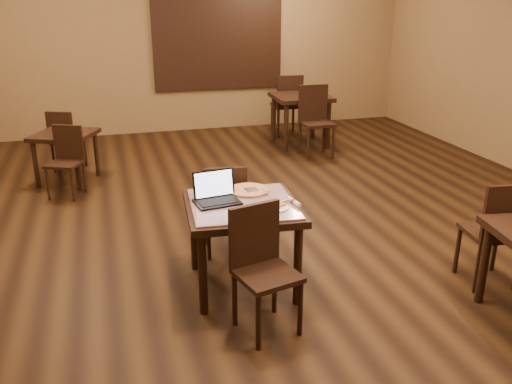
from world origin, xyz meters
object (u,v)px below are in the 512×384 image
object	(u,v)px
tiled_table	(242,215)
other_table_b	(65,141)
other_table_a	(301,104)
pizza_pan	(249,192)
other_table_a_chair_far	(288,102)
other_table_a_chair_near	(315,117)
other_table_b_chair_far	(65,137)
other_table_c_chair_far	(498,228)
other_table_b_chair_near	(67,157)
laptop	(216,194)
chair_main_near	(261,261)
chair_main_far	(225,205)

from	to	relation	value
tiled_table	other_table_b	distance (m)	3.65
tiled_table	other_table_a	world-z (taller)	other_table_a
pizza_pan	other_table_a	bearing A→B (deg)	63.65
other_table_a_chair_far	other_table_b	world-z (taller)	other_table_a_chair_far
other_table_a	other_table_a_chair_near	size ratio (longest dim) A/B	0.85
other_table_a	other_table_b_chair_far	size ratio (longest dim) A/B	1.05
tiled_table	other_table_a	xyz separation A→B (m)	(2.10, 4.23, 0.03)
other_table_a_chair_far	other_table_a_chair_near	bearing A→B (deg)	92.12
other_table_b	other_table_c_chair_far	size ratio (longest dim) A/B	0.99
tiled_table	other_table_b_chair_near	bearing A→B (deg)	123.28
other_table_a_chair_near	other_table_b_chair_far	size ratio (longest dim) A/B	1.24
tiled_table	other_table_a_chair_near	bearing A→B (deg)	64.64
other_table_a	other_table_a_chair_near	distance (m)	0.63
other_table_a	other_table_a_chair_near	bearing A→B (deg)	-87.88
other_table_b	laptop	bearing A→B (deg)	-42.37
other_table_b_chair_near	other_table_b_chair_far	distance (m)	1.03
tiled_table	laptop	xyz separation A→B (m)	(-0.20, 0.11, 0.17)
other_table_b_chair_near	other_table_a	bearing A→B (deg)	46.53
laptop	tiled_table	bearing A→B (deg)	-36.30
chair_main_near	chair_main_far	size ratio (longest dim) A/B	1.05
chair_main_far	other_table_b	bearing A→B (deg)	-54.10
tiled_table	other_table_a_chair_far	distance (m)	5.29
pizza_pan	other_table_c_chair_far	distance (m)	2.11
other_table_a_chair_far	other_table_b	xyz separation A→B (m)	(-3.64, -1.55, -0.05)
chair_main_near	laptop	bearing A→B (deg)	89.85
chair_main_far	laptop	bearing A→B (deg)	75.69
other_table_a	other_table_b_chair_far	world-z (taller)	other_table_b_chair_far
other_table_c_chair_far	pizza_pan	bearing A→B (deg)	-14.82
chair_main_near	chair_main_far	xyz separation A→B (m)	(0.01, 1.24, -0.03)
other_table_a	other_table_a_chair_far	xyz separation A→B (m)	(-0.00, 0.63, -0.08)
chair_main_near	pizza_pan	xyz separation A→B (m)	(0.14, 0.86, 0.23)
other_table_a_chair_far	other_table_b_chair_far	distance (m)	3.82
laptop	other_table_a	distance (m)	4.72
tiled_table	other_table_b_chair_near	size ratio (longest dim) A/B	1.15
chair_main_near	other_table_b	bearing A→B (deg)	97.17
laptop	other_table_a_chair_near	xyz separation A→B (m)	(2.30, 3.50, -0.22)
other_table_a	other_table_c_chair_far	size ratio (longest dim) A/B	0.95
chair_main_near	tiled_table	bearing A→B (deg)	74.07
other_table_c_chair_far	other_table_b	bearing A→B (deg)	-38.57
other_table_c_chair_far	chair_main_far	bearing A→B (deg)	-21.95
other_table_b_chair_near	laptop	bearing A→B (deg)	-39.13
pizza_pan	other_table_a_chair_far	size ratio (longest dim) A/B	0.32
other_table_a_chair_near	other_table_b	bearing A→B (deg)	-173.49
other_table_a_chair_near	other_table_b_chair_near	xyz separation A→B (m)	(-3.61, -0.81, -0.12)
laptop	other_table_a	size ratio (longest dim) A/B	0.43
tiled_table	other_table_a_chair_near	size ratio (longest dim) A/B	0.92
other_table_b_chair_far	chair_main_far	bearing A→B (deg)	140.95
pizza_pan	other_table_a_chair_far	xyz separation A→B (m)	(1.98, 4.62, -0.16)
laptop	other_table_b	world-z (taller)	laptop
other_table_b_chair_near	other_table_c_chair_far	world-z (taller)	other_table_c_chair_far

